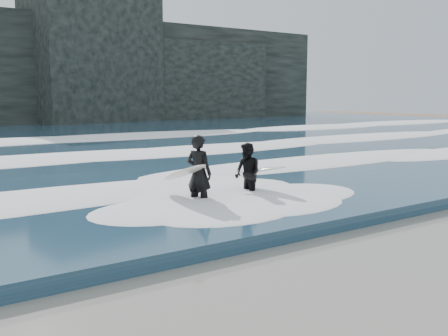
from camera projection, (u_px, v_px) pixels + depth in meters
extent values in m
cube|color=navy|center=(36.00, 137.00, 31.66)|extent=(90.00, 52.00, 0.30)
ellipsoid|color=white|center=(198.00, 175.00, 15.21)|extent=(60.00, 3.20, 0.20)
ellipsoid|color=white|center=(112.00, 153.00, 20.95)|extent=(60.00, 4.00, 0.24)
ellipsoid|color=white|center=(53.00, 137.00, 28.33)|extent=(60.00, 4.80, 0.30)
imported|color=black|center=(199.00, 173.00, 12.08)|extent=(0.69, 0.80, 1.86)
ellipsoid|color=silver|center=(184.00, 173.00, 11.90)|extent=(0.61, 2.00, 0.72)
imported|color=black|center=(247.00, 173.00, 12.92)|extent=(0.62, 0.79, 1.59)
ellipsoid|color=white|center=(260.00, 170.00, 13.14)|extent=(0.65, 1.88, 0.45)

